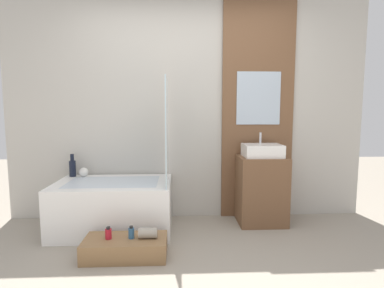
{
  "coord_description": "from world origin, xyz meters",
  "views": [
    {
      "loc": [
        -0.11,
        -1.97,
        1.28
      ],
      "look_at": [
        0.01,
        0.69,
        0.98
      ],
      "focal_mm": 28.0,
      "sensor_mm": 36.0,
      "label": 1
    }
  ],
  "objects_px": {
    "vase_tall_dark": "(73,167)",
    "bottle_soap_primary": "(108,233)",
    "vase_round_light": "(84,172)",
    "sink": "(262,150)",
    "bottle_soap_secondary": "(131,233)",
    "bathtub": "(114,206)",
    "wooden_step_bench": "(125,248)"
  },
  "relations": [
    {
      "from": "bathtub",
      "to": "sink",
      "type": "bearing_deg",
      "value": 4.89
    },
    {
      "from": "bathtub",
      "to": "bottle_soap_secondary",
      "type": "bearing_deg",
      "value": -65.49
    },
    {
      "from": "sink",
      "to": "bathtub",
      "type": "bearing_deg",
      "value": -175.11
    },
    {
      "from": "bottle_soap_primary",
      "to": "sink",
      "type": "bearing_deg",
      "value": 25.79
    },
    {
      "from": "bathtub",
      "to": "wooden_step_bench",
      "type": "bearing_deg",
      "value": -69.82
    },
    {
      "from": "bathtub",
      "to": "bottle_soap_primary",
      "type": "bearing_deg",
      "value": -82.51
    },
    {
      "from": "bottle_soap_secondary",
      "to": "vase_round_light",
      "type": "bearing_deg",
      "value": 127.14
    },
    {
      "from": "vase_tall_dark",
      "to": "bottle_soap_primary",
      "type": "distance_m",
      "value": 1.15
    },
    {
      "from": "bottle_soap_secondary",
      "to": "bottle_soap_primary",
      "type": "bearing_deg",
      "value": 180.0
    },
    {
      "from": "sink",
      "to": "vase_round_light",
      "type": "height_order",
      "value": "sink"
    },
    {
      "from": "vase_round_light",
      "to": "bottle_soap_primary",
      "type": "distance_m",
      "value": 1.06
    },
    {
      "from": "bathtub",
      "to": "vase_round_light",
      "type": "distance_m",
      "value": 0.57
    },
    {
      "from": "bathtub",
      "to": "vase_round_light",
      "type": "height_order",
      "value": "vase_round_light"
    },
    {
      "from": "bottle_soap_primary",
      "to": "bottle_soap_secondary",
      "type": "distance_m",
      "value": 0.2
    },
    {
      "from": "vase_tall_dark",
      "to": "bottle_soap_primary",
      "type": "relative_size",
      "value": 2.43
    },
    {
      "from": "wooden_step_bench",
      "to": "sink",
      "type": "distance_m",
      "value": 1.76
    },
    {
      "from": "vase_tall_dark",
      "to": "vase_round_light",
      "type": "bearing_deg",
      "value": -6.71
    },
    {
      "from": "vase_tall_dark",
      "to": "vase_round_light",
      "type": "relative_size",
      "value": 2.52
    },
    {
      "from": "sink",
      "to": "bottle_soap_primary",
      "type": "relative_size",
      "value": 3.95
    },
    {
      "from": "bathtub",
      "to": "wooden_step_bench",
      "type": "distance_m",
      "value": 0.67
    },
    {
      "from": "bathtub",
      "to": "bottle_soap_secondary",
      "type": "distance_m",
      "value": 0.67
    },
    {
      "from": "vase_round_light",
      "to": "bathtub",
      "type": "bearing_deg",
      "value": -34.97
    },
    {
      "from": "bathtub",
      "to": "sink",
      "type": "relative_size",
      "value": 2.89
    },
    {
      "from": "sink",
      "to": "vase_round_light",
      "type": "distance_m",
      "value": 2.04
    },
    {
      "from": "vase_round_light",
      "to": "bottle_soap_primary",
      "type": "height_order",
      "value": "vase_round_light"
    },
    {
      "from": "bathtub",
      "to": "sink",
      "type": "distance_m",
      "value": 1.73
    },
    {
      "from": "bathtub",
      "to": "bottle_soap_secondary",
      "type": "relative_size",
      "value": 10.93
    },
    {
      "from": "sink",
      "to": "bottle_soap_secondary",
      "type": "distance_m",
      "value": 1.66
    },
    {
      "from": "bathtub",
      "to": "sink",
      "type": "xyz_separation_m",
      "value": [
        1.63,
        0.14,
        0.57
      ]
    },
    {
      "from": "vase_tall_dark",
      "to": "bottle_soap_primary",
      "type": "bearing_deg",
      "value": -56.28
    },
    {
      "from": "wooden_step_bench",
      "to": "bottle_soap_primary",
      "type": "xyz_separation_m",
      "value": [
        -0.14,
        0.0,
        0.13
      ]
    },
    {
      "from": "vase_round_light",
      "to": "bottle_soap_primary",
      "type": "relative_size",
      "value": 0.97
    }
  ]
}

